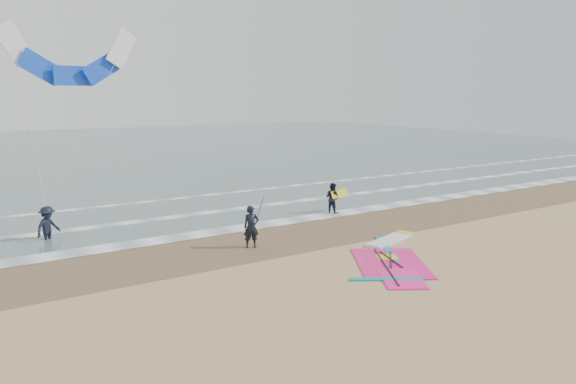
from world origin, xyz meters
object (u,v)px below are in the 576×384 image
windsurf_rig (392,256)px  person_walking (332,198)px  person_wading (47,219)px  surf_kite (71,61)px  person_standing (251,227)px

windsurf_rig → person_walking: (2.53, 7.28, 0.77)m
person_wading → surf_kite: (2.03, 3.52, 6.84)m
windsurf_rig → surf_kite: (-8.89, 13.08, 7.71)m
person_standing → surf_kite: bearing=133.6°
windsurf_rig → person_standing: person_standing is taller
person_walking → windsurf_rig: bearing=138.8°
person_standing → person_walking: bearing=42.4°
person_standing → person_wading: size_ratio=0.96×
surf_kite → windsurf_rig: bearing=-55.8°
person_standing → person_walking: size_ratio=1.08×
person_wading → surf_kite: 7.95m
surf_kite → person_standing: bearing=-61.9°
person_standing → person_walking: 7.35m
person_wading → surf_kite: size_ratio=0.22×
person_standing → surf_kite: size_ratio=0.21×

